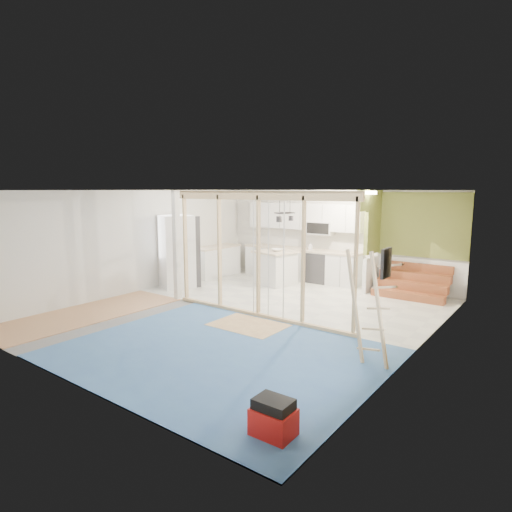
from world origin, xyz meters
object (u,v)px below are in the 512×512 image
Objects in this scene: fridge at (176,252)px; island at (276,268)px; toolbox at (273,419)px; ladder at (370,308)px.

island is (1.97, 1.83, -0.50)m from fridge.
ladder is (0.06, 2.44, 0.67)m from toolbox.
fridge reaches higher than island.
toolbox is (4.10, -6.10, -0.27)m from island.
fridge is at bearing 144.18° from toolbox.
island is at bearing 66.02° from fridge.
toolbox is at bearing -45.64° from island.
ladder is (6.13, -1.83, -0.10)m from fridge.
toolbox is (6.07, -4.27, -0.77)m from fridge.
island is 0.67× the size of ladder.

